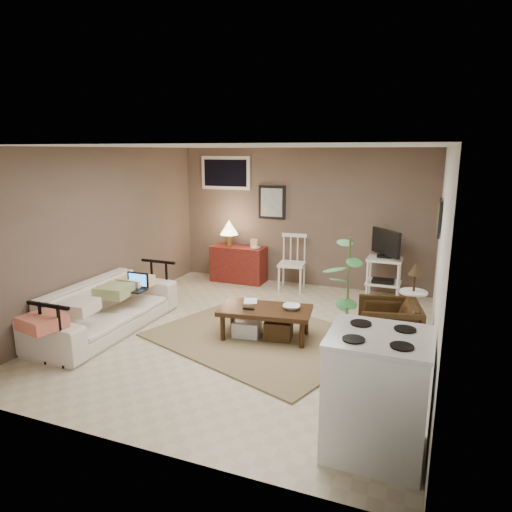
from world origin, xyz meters
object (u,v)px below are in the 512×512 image
at_px(tv_stand, 384,263).
at_px(potted_plant, 347,309).
at_px(stove, 376,394).
at_px(spindle_chair, 292,264).
at_px(sofa, 106,300).
at_px(red_console, 238,260).
at_px(coffee_table, 265,321).
at_px(armchair, 388,325).
at_px(side_table, 414,290).

bearing_deg(tv_stand, potted_plant, -90.85).
bearing_deg(stove, spindle_chair, 115.62).
bearing_deg(sofa, red_console, -13.72).
bearing_deg(spindle_chair, red_console, 173.44).
distance_m(coffee_table, armchair, 1.51).
xyz_separation_m(spindle_chair, stove, (1.89, -3.94, 0.05)).
xyz_separation_m(tv_stand, side_table, (0.51, -1.29, -0.02)).
bearing_deg(coffee_table, potted_plant, -36.39).
xyz_separation_m(sofa, red_console, (0.68, 2.80, -0.04)).
bearing_deg(coffee_table, red_console, 120.89).
bearing_deg(spindle_chair, potted_plant, -64.02).
distance_m(red_console, spindle_chair, 1.08).
relative_size(potted_plant, stove, 1.58).
height_order(spindle_chair, stove, stove).
distance_m(sofa, tv_stand, 4.25).
height_order(sofa, tv_stand, tv_stand).
distance_m(sofa, spindle_chair, 3.20).
relative_size(coffee_table, side_table, 1.29).
height_order(coffee_table, side_table, side_table).
relative_size(coffee_table, armchair, 1.75).
bearing_deg(potted_plant, tv_stand, 89.15).
xyz_separation_m(spindle_chair, potted_plant, (1.48, -3.04, 0.40)).
height_order(sofa, potted_plant, potted_plant).
bearing_deg(tv_stand, armchair, -82.35).
xyz_separation_m(armchair, stove, (0.09, -1.91, 0.15)).
height_order(spindle_chair, armchair, spindle_chair).
xyz_separation_m(sofa, armchair, (3.56, 0.64, -0.08)).
xyz_separation_m(tv_stand, armchair, (0.28, -2.05, -0.25)).
distance_m(sofa, potted_plant, 3.28).
bearing_deg(stove, armchair, 92.56).
bearing_deg(tv_stand, side_table, -68.65).
xyz_separation_m(red_console, potted_plant, (2.55, -3.16, 0.45)).
distance_m(sofa, armchair, 3.62).
bearing_deg(sofa, spindle_chair, -33.26).
relative_size(side_table, armchair, 1.36).
bearing_deg(tv_stand, red_console, 177.78).
relative_size(coffee_table, red_console, 1.08).
xyz_separation_m(red_console, spindle_chair, (1.07, -0.12, 0.06)).
bearing_deg(red_console, side_table, -24.21).
bearing_deg(side_table, tv_stand, 111.35).
xyz_separation_m(coffee_table, armchair, (1.50, 0.14, 0.11)).
xyz_separation_m(red_console, stove, (2.96, -4.06, 0.11)).
height_order(coffee_table, armchair, armchair).
relative_size(sofa, red_console, 1.93).
bearing_deg(coffee_table, armchair, 5.45).
xyz_separation_m(spindle_chair, side_table, (2.03, -1.27, 0.14)).
height_order(tv_stand, armchair, tv_stand).
xyz_separation_m(sofa, side_table, (3.79, 1.40, 0.16)).
height_order(spindle_chair, potted_plant, potted_plant).
xyz_separation_m(spindle_chair, armchair, (1.80, -2.03, -0.10)).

